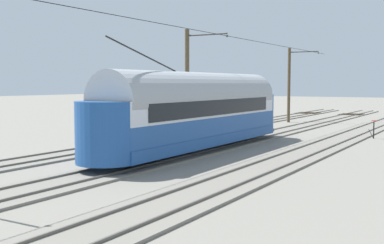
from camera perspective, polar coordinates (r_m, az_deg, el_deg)
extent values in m
plane|color=gray|center=(31.34, 5.49, -2.32)|extent=(220.00, 220.00, 0.00)
cube|color=slate|center=(29.51, 14.67, -2.77)|extent=(2.80, 80.00, 0.10)
cube|color=#59544C|center=(29.71, 13.34, -2.53)|extent=(0.07, 80.00, 0.08)
cube|color=#59544C|center=(29.32, 16.02, -2.67)|extent=(0.07, 80.00, 0.08)
cube|color=slate|center=(31.33, 5.49, -2.23)|extent=(2.80, 80.00, 0.10)
cube|color=#59544C|center=(31.63, 4.31, -2.00)|extent=(0.07, 80.00, 0.08)
cube|color=#59544C|center=(31.03, 6.69, -2.14)|extent=(0.07, 80.00, 0.08)
cube|color=#2D2316|center=(61.71, 18.26, 0.91)|extent=(2.50, 0.24, 0.08)
cube|color=#2D2316|center=(61.07, 18.13, 0.87)|extent=(2.50, 0.24, 0.08)
cube|color=#2D2316|center=(60.44, 17.99, 0.84)|extent=(2.50, 0.24, 0.08)
cube|color=#2D2316|center=(59.81, 17.85, 0.81)|extent=(2.50, 0.24, 0.08)
cube|color=#2D2316|center=(59.18, 17.71, 0.78)|extent=(2.50, 0.24, 0.08)
cube|color=slate|center=(33.86, -2.50, -1.72)|extent=(2.80, 80.00, 0.10)
cube|color=#59544C|center=(34.25, -3.51, -1.50)|extent=(0.07, 80.00, 0.08)
cube|color=#59544C|center=(33.46, -1.47, -1.63)|extent=(0.07, 80.00, 0.08)
cube|color=#2D2316|center=(63.03, 13.64, 1.07)|extent=(2.50, 0.24, 0.08)
cube|color=#2D2316|center=(62.41, 13.46, 1.05)|extent=(2.50, 0.24, 0.08)
cube|color=#2D2316|center=(61.79, 13.28, 1.02)|extent=(2.50, 0.24, 0.08)
cube|color=#2D2316|center=(61.17, 13.10, 0.98)|extent=(2.50, 0.24, 0.08)
cube|color=#2D2316|center=(60.55, 12.92, 0.95)|extent=(2.50, 0.24, 0.08)
cube|color=#1E4C93|center=(26.68, 0.73, -1.97)|extent=(2.65, 15.18, 0.55)
cube|color=#1E4C93|center=(26.60, 0.73, -0.36)|extent=(2.55, 15.18, 0.95)
cube|color=silver|center=(26.54, 0.74, 1.79)|extent=(2.55, 15.18, 1.05)
cylinder|color=#999EA3|center=(26.52, 0.74, 2.92)|extent=(2.65, 14.87, 2.65)
cylinder|color=#1E4C93|center=(33.31, 7.23, 1.01)|extent=(2.55, 2.55, 2.55)
cylinder|color=#1E4C93|center=(20.43, -9.89, -1.19)|extent=(2.55, 2.55, 2.55)
cube|color=black|center=(34.31, 8.00, 2.79)|extent=(1.63, 0.08, 0.36)
cube|color=black|center=(34.36, 8.02, 2.27)|extent=(1.73, 0.06, 0.80)
cube|color=black|center=(25.92, 3.22, 1.72)|extent=(0.04, 12.75, 0.80)
cube|color=black|center=(27.21, -1.63, 1.85)|extent=(0.04, 12.75, 0.80)
cylinder|color=silver|center=(34.49, 8.06, 0.70)|extent=(0.24, 0.06, 0.24)
cube|color=gray|center=(34.50, 8.00, -0.84)|extent=(1.94, 0.12, 0.20)
cylinder|color=black|center=(22.45, -5.56, 7.68)|extent=(0.07, 5.24, 1.37)
cylinder|color=black|center=(30.67, 6.44, -1.43)|extent=(0.10, 0.76, 0.76)
cylinder|color=black|center=(31.29, 4.04, -1.29)|extent=(0.10, 0.76, 0.76)
cylinder|color=black|center=(22.24, -3.93, -3.64)|extent=(0.10, 0.76, 0.76)
cylinder|color=black|center=(23.08, -6.87, -3.37)|extent=(0.10, 0.76, 0.76)
cylinder|color=#4C3D28|center=(47.86, 11.17, 4.19)|extent=(0.28, 0.28, 7.07)
cylinder|color=#2D2D2D|center=(47.51, 12.82, 7.95)|extent=(2.78, 0.10, 0.10)
sphere|color=#334733|center=(47.09, 14.45, 7.77)|extent=(0.16, 0.16, 0.16)
cylinder|color=#4C3D28|center=(30.87, -0.57, 4.17)|extent=(0.28, 0.28, 7.07)
cylinder|color=#2D2D2D|center=(30.31, 1.71, 10.10)|extent=(2.78, 0.10, 0.10)
sphere|color=#334733|center=(29.65, 4.09, 9.92)|extent=(0.16, 0.16, 0.16)
cylinder|color=black|center=(21.75, -7.27, 11.90)|extent=(0.03, 60.14, 0.03)
cylinder|color=black|center=(47.51, 12.82, 7.95)|extent=(2.78, 0.02, 0.02)
cylinder|color=black|center=(35.24, 20.31, -0.93)|extent=(0.08, 0.08, 1.10)
cylinder|color=red|center=(35.19, 20.34, 0.16)|extent=(0.30, 0.30, 0.03)
cylinder|color=#262626|center=(35.29, 20.02, -1.24)|extent=(0.33, 0.04, 0.54)
cube|color=#2D2316|center=(38.89, -2.13, -0.85)|extent=(0.24, 2.40, 0.18)
cube|color=#2D2316|center=(39.05, -2.50, -0.83)|extent=(0.24, 2.40, 0.18)
cube|color=#2D2316|center=(39.22, -2.86, -0.81)|extent=(0.24, 2.40, 0.18)
cube|color=#2D2316|center=(39.29, -2.26, -0.54)|extent=(2.40, 0.24, 0.18)
cube|color=#2D2316|center=(39.04, -2.50, -0.57)|extent=(2.40, 0.24, 0.18)
cube|color=#2D2316|center=(38.79, -2.74, -0.60)|extent=(2.40, 0.24, 0.18)
cube|color=#2D2316|center=(38.86, -2.13, -0.33)|extent=(0.24, 2.40, 0.18)
cube|color=#2D2316|center=(39.02, -2.50, -0.31)|extent=(0.24, 2.40, 0.18)
cube|color=#2D2316|center=(39.19, -2.87, -0.29)|extent=(0.24, 2.40, 0.18)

